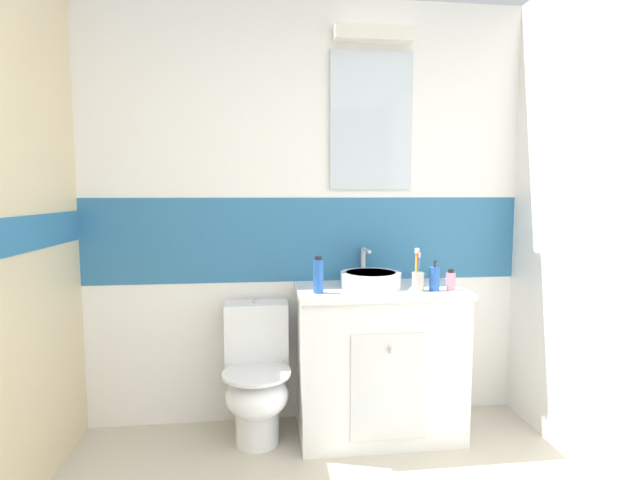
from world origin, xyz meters
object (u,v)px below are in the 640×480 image
(sink_basin, at_px, (370,279))
(shampoo_bottle_tall, at_px, (318,275))
(soap_dispenser, at_px, (434,279))
(perfume_flask_small, at_px, (451,280))
(toilet, at_px, (257,378))
(toothbrush_cup, at_px, (418,279))

(sink_basin, relative_size, shampoo_bottle_tall, 1.95)
(sink_basin, relative_size, soap_dispenser, 2.29)
(sink_basin, distance_m, perfume_flask_small, 0.44)
(sink_basin, xyz_separation_m, perfume_flask_small, (0.41, -0.14, 0.01))
(toilet, distance_m, soap_dispenser, 1.12)
(toilet, bearing_deg, perfume_flask_small, -6.38)
(soap_dispenser, distance_m, perfume_flask_small, 0.10)
(toilet, relative_size, perfume_flask_small, 6.67)
(toothbrush_cup, height_order, soap_dispenser, toothbrush_cup)
(toothbrush_cup, height_order, perfume_flask_small, toothbrush_cup)
(sink_basin, bearing_deg, perfume_flask_small, -18.30)
(shampoo_bottle_tall, bearing_deg, toothbrush_cup, -0.49)
(toilet, bearing_deg, toothbrush_cup, -7.57)
(sink_basin, height_order, perfume_flask_small, sink_basin)
(toothbrush_cup, relative_size, soap_dispenser, 1.40)
(soap_dispenser, height_order, perfume_flask_small, soap_dispenser)
(sink_basin, relative_size, toothbrush_cup, 1.64)
(perfume_flask_small, bearing_deg, toilet, 173.62)
(soap_dispenser, bearing_deg, shampoo_bottle_tall, 178.78)
(toothbrush_cup, xyz_separation_m, shampoo_bottle_tall, (-0.54, 0.00, 0.03))
(toilet, distance_m, perfume_flask_small, 1.20)
(shampoo_bottle_tall, bearing_deg, perfume_flask_small, -0.54)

